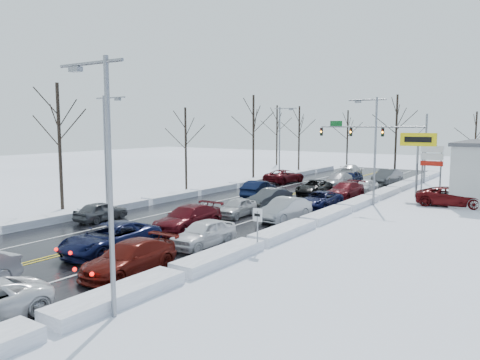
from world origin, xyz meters
The scene contains 40 objects.
ground centered at (0.00, 0.00, 0.00)m, with size 160.00×160.00×0.00m, color white.
road_surface centered at (0.00, 2.00, 0.01)m, with size 14.00×84.00×0.01m, color black.
snow_bank_left centered at (-7.60, 2.00, 0.00)m, with size 1.45×72.00×0.53m, color white.
snow_bank_right centered at (7.60, 2.00, 0.00)m, with size 1.45×72.00×0.53m, color white.
traffic_signal_mast centered at (3.45, 27.99, 5.48)m, with size 13.28×0.39×8.00m.
tires_plus_sign centered at (10.50, 15.99, 4.99)m, with size 3.20×0.34×6.00m.
used_vehicles_sign centered at (10.50, 22.00, 3.32)m, with size 2.20×0.22×4.65m.
speed_limit_sign centered at (8.20, -8.00, 1.63)m, with size 0.55×0.09×2.35m.
streetlight_se centered at (8.30, -18.00, 5.31)m, with size 3.20×0.25×9.00m.
streetlight_ne centered at (8.30, 10.00, 5.31)m, with size 3.20×0.25×9.00m.
streetlight_sw centered at (-8.30, -4.00, 5.31)m, with size 3.20×0.25×9.00m.
streetlight_nw centered at (-8.30, 24.00, 5.31)m, with size 3.20×0.25×9.00m.
tree_left_b centered at (-11.50, -6.00, 6.99)m, with size 4.00×4.00×10.00m.
tree_left_c centered at (-10.50, 8.00, 5.94)m, with size 3.40×3.40×8.50m.
tree_left_d centered at (-11.20, 22.00, 7.33)m, with size 4.20×4.20×10.50m.
tree_left_e centered at (-10.80, 34.00, 6.64)m, with size 3.80×3.80×9.50m.
tree_far_a centered at (-18.00, 40.00, 6.99)m, with size 4.00×4.00×10.00m.
tree_far_b centered at (-6.00, 41.00, 6.29)m, with size 3.60×3.60×9.00m.
tree_far_c centered at (2.00, 39.00, 7.68)m, with size 4.40×4.40×11.00m.
tree_far_d centered at (12.00, 40.50, 5.94)m, with size 3.40×3.40×8.50m.
queued_car_2 centered at (1.92, -12.54, 0.00)m, with size 2.63×5.70×1.58m, color black.
queued_car_3 centered at (1.82, -6.20, 0.00)m, with size 2.23×5.49×1.59m, color #4A090F.
queued_car_4 centered at (1.82, -0.68, 0.00)m, with size 1.62×4.02×1.37m, color #BABABC.
queued_car_5 centered at (1.62, 4.53, 0.00)m, with size 1.56×4.46×1.47m, color #3D4042.
queued_car_6 centered at (1.85, 12.41, 0.00)m, with size 2.42×5.26×1.46m, color black.
queued_car_7 centered at (1.87, 18.32, 0.00)m, with size 2.30×5.65×1.64m, color #919398.
queued_car_8 centered at (1.55, 23.07, 0.00)m, with size 1.69×4.21×1.43m, color black.
queued_car_11 centered at (5.33, -14.34, 0.00)m, with size 2.05×5.03×1.46m, color #50100A.
queued_car_12 centered at (5.11, -8.71, 0.00)m, with size 1.77×4.40×1.50m, color white.
queued_car_13 centered at (5.42, 0.10, 0.00)m, with size 1.69×4.85×1.60m, color gray.
queued_car_14 centered at (5.38, 6.16, 0.00)m, with size 2.22×4.81×1.34m, color black.
queued_car_15 centered at (5.12, 12.25, 0.00)m, with size 2.09×5.14×1.49m, color #500A11.
queued_car_16 centered at (5.41, 16.75, 0.00)m, with size 1.59×3.94×1.34m, color silver.
queued_car_17 centered at (5.17, 24.82, 0.00)m, with size 1.79×5.14×1.69m, color #3F4144.
oncoming_car_0 centered at (-1.83, 8.22, 0.00)m, with size 1.66×4.77×1.57m, color black.
oncoming_car_1 centered at (-5.12, 19.24, 0.00)m, with size 2.58×5.59×1.55m, color #4D0A10.
oncoming_car_2 centered at (-1.63, 31.49, 0.00)m, with size 2.07×5.10×1.48m, color silver.
oncoming_car_3 centered at (-5.27, -7.25, 0.00)m, with size 1.62×4.04×1.38m, color #46484B.
parked_car_0 centered at (14.12, 13.07, 0.00)m, with size 2.64×5.73×1.59m, color #4C0A0C.
parked_car_2 centered at (15.13, 20.80, 0.00)m, with size 1.77×4.40×1.50m, color black.
Camera 1 is at (21.04, -28.58, 6.71)m, focal length 35.00 mm.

